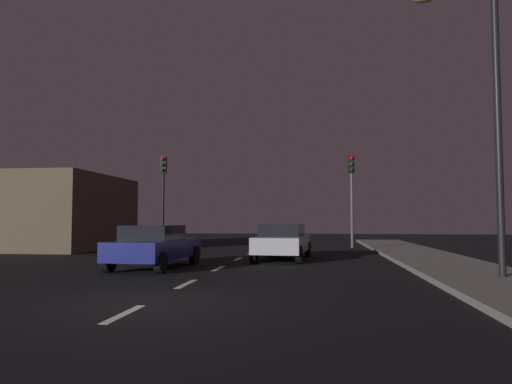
% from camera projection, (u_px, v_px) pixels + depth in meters
% --- Properties ---
extents(ground_plane, '(80.00, 80.00, 0.00)m').
position_uv_depth(ground_plane, '(222.00, 267.00, 16.05)').
color(ground_plane, black).
extents(sidewalk_curb_right, '(3.00, 40.00, 0.15)m').
position_uv_depth(sidewalk_curb_right, '(454.00, 267.00, 15.08)').
color(sidewalk_curb_right, gray).
rests_on(sidewalk_curb_right, ground_plane).
extents(lane_stripe_nearest, '(0.16, 1.60, 0.01)m').
position_uv_depth(lane_stripe_nearest, '(124.00, 314.00, 7.93)').
color(lane_stripe_nearest, silver).
rests_on(lane_stripe_nearest, ground_plane).
extents(lane_stripe_second, '(0.16, 1.60, 0.01)m').
position_uv_depth(lane_stripe_second, '(186.00, 284.00, 11.69)').
color(lane_stripe_second, silver).
rests_on(lane_stripe_second, ground_plane).
extents(lane_stripe_third, '(0.16, 1.60, 0.01)m').
position_uv_depth(lane_stripe_third, '(219.00, 268.00, 15.45)').
color(lane_stripe_third, silver).
rests_on(lane_stripe_third, ground_plane).
extents(lane_stripe_fourth, '(0.16, 1.60, 0.01)m').
position_uv_depth(lane_stripe_fourth, '(238.00, 259.00, 19.21)').
color(lane_stripe_fourth, silver).
rests_on(lane_stripe_fourth, ground_plane).
extents(lane_stripe_fifth, '(0.16, 1.60, 0.01)m').
position_uv_depth(lane_stripe_fifth, '(251.00, 253.00, 22.98)').
color(lane_stripe_fifth, silver).
rests_on(lane_stripe_fifth, ground_plane).
extents(lane_stripe_sixth, '(0.16, 1.60, 0.01)m').
position_uv_depth(lane_stripe_sixth, '(261.00, 248.00, 26.74)').
color(lane_stripe_sixth, silver).
rests_on(lane_stripe_sixth, ground_plane).
extents(traffic_signal_left, '(0.32, 0.38, 4.99)m').
position_uv_depth(traffic_signal_left, '(163.00, 184.00, 25.47)').
color(traffic_signal_left, black).
rests_on(traffic_signal_left, ground_plane).
extents(traffic_signal_right, '(0.32, 0.38, 4.87)m').
position_uv_depth(traffic_signal_right, '(352.00, 184.00, 24.18)').
color(traffic_signal_right, '#4C4C51').
rests_on(traffic_signal_right, ground_plane).
extents(car_stopped_ahead, '(2.17, 4.64, 1.41)m').
position_uv_depth(car_stopped_ahead, '(283.00, 241.00, 18.99)').
color(car_stopped_ahead, silver).
rests_on(car_stopped_ahead, ground_plane).
extents(car_adjacent_lane, '(2.10, 4.34, 1.40)m').
position_uv_depth(car_adjacent_lane, '(155.00, 246.00, 15.61)').
color(car_adjacent_lane, navy).
rests_on(car_adjacent_lane, ground_plane).
extents(street_lamp_right, '(2.13, 0.36, 7.63)m').
position_uv_depth(street_lamp_right, '(484.00, 103.00, 12.20)').
color(street_lamp_right, black).
rests_on(street_lamp_right, ground_plane).
extents(storefront_left, '(5.20, 8.04, 4.01)m').
position_uv_depth(storefront_left, '(65.00, 212.00, 26.16)').
color(storefront_left, brown).
rests_on(storefront_left, ground_plane).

